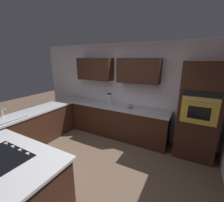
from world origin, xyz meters
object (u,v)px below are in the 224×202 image
object	(u,v)px
blender	(109,100)
mixing_bowl	(130,106)
wall_oven	(198,112)
sink_unit	(8,118)

from	to	relation	value
blender	mixing_bowl	xyz separation A→B (m)	(-0.65, 0.00, -0.09)
wall_oven	blender	world-z (taller)	wall_oven
sink_unit	mixing_bowl	distance (m)	2.91
wall_oven	blender	xyz separation A→B (m)	(2.25, -0.05, -0.04)
wall_oven	blender	distance (m)	2.25
sink_unit	blender	xyz separation A→B (m)	(-1.43, -2.04, 0.12)
blender	mixing_bowl	distance (m)	0.66
wall_oven	mixing_bowl	world-z (taller)	wall_oven
sink_unit	blender	world-z (taller)	blender
blender	mixing_bowl	bearing A→B (deg)	180.00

